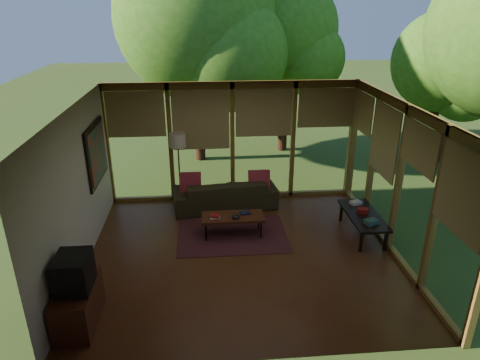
{
  "coord_description": "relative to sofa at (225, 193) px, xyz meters",
  "views": [
    {
      "loc": [
        -0.62,
        -6.64,
        4.23
      ],
      "look_at": [
        0.02,
        0.7,
        1.18
      ],
      "focal_mm": 32.0,
      "sensor_mm": 36.0,
      "label": 1
    }
  ],
  "objects": [
    {
      "name": "tree_nw",
      "position": [
        -0.54,
        3.33,
        3.53
      ],
      "size": [
        4.25,
        4.25,
        6.0
      ],
      "color": "#321A12",
      "rests_on": "ground"
    },
    {
      "name": "floor",
      "position": [
        0.21,
        -2.0,
        -0.33
      ],
      "size": [
        5.5,
        5.5,
        0.0
      ],
      "primitive_type": "plane",
      "color": "brown",
      "rests_on": "ground"
    },
    {
      "name": "rug",
      "position": [
        0.07,
        -1.3,
        -0.32
      ],
      "size": [
        2.13,
        1.51,
        0.01
      ],
      "primitive_type": "cube",
      "color": "maroon",
      "rests_on": "floor"
    },
    {
      "name": "pillow_left",
      "position": [
        -0.75,
        -0.05,
        0.28
      ],
      "size": [
        0.46,
        0.25,
        0.49
      ],
      "primitive_type": "cube",
      "rotation": [
        -0.21,
        0.0,
        0.0
      ],
      "color": "maroon",
      "rests_on": "sofa"
    },
    {
      "name": "console_book_a",
      "position": [
        2.61,
        -1.89,
        0.17
      ],
      "size": [
        0.28,
        0.24,
        0.08
      ],
      "primitive_type": "cube",
      "rotation": [
        0.0,
        0.0,
        0.33
      ],
      "color": "#31564E",
      "rests_on": "side_console"
    },
    {
      "name": "side_console",
      "position": [
        2.61,
        -1.49,
        0.08
      ],
      "size": [
        0.6,
        1.4,
        0.46
      ],
      "color": "black",
      "rests_on": "floor"
    },
    {
      "name": "wall_painting",
      "position": [
        -2.51,
        -0.6,
        1.22
      ],
      "size": [
        0.06,
        1.35,
        1.15
      ],
      "color": "black",
      "rests_on": "wall_left"
    },
    {
      "name": "tree_ne",
      "position": [
        1.99,
        4.0,
        3.2
      ],
      "size": [
        2.92,
        2.92,
        5.01
      ],
      "color": "#321A12",
      "rests_on": "ground"
    },
    {
      "name": "console_book_c",
      "position": [
        2.61,
        -1.04,
        0.16
      ],
      "size": [
        0.26,
        0.23,
        0.06
      ],
      "primitive_type": "cube",
      "rotation": [
        0.0,
        0.0,
        0.35
      ],
      "color": "beige",
      "rests_on": "side_console"
    },
    {
      "name": "ct_bowl",
      "position": [
        0.13,
        -1.39,
        0.13
      ],
      "size": [
        0.16,
        0.16,
        0.07
      ],
      "primitive_type": "ellipsoid",
      "color": "black",
      "rests_on": "coffee_table"
    },
    {
      "name": "console_book_b",
      "position": [
        2.61,
        -1.44,
        0.17
      ],
      "size": [
        0.24,
        0.2,
        0.09
      ],
      "primitive_type": "cube",
      "rotation": [
        0.0,
        0.0,
        -0.31
      ],
      "color": "maroon",
      "rests_on": "side_console"
    },
    {
      "name": "television",
      "position": [
        -2.24,
        -3.59,
        0.52
      ],
      "size": [
        0.45,
        0.55,
        0.5
      ],
      "primitive_type": "cube",
      "color": "black",
      "rests_on": "media_cabinet"
    },
    {
      "name": "wall_left",
      "position": [
        -2.54,
        -2.0,
        1.02
      ],
      "size": [
        0.04,
        5.0,
        2.7
      ],
      "primitive_type": "cube",
      "color": "silver",
      "rests_on": "ground"
    },
    {
      "name": "pillow_right",
      "position": [
        0.75,
        -0.05,
        0.28
      ],
      "size": [
        0.47,
        0.25,
        0.49
      ],
      "primitive_type": "cube",
      "rotation": [
        -0.21,
        0.0,
        0.0
      ],
      "color": "maroon",
      "rests_on": "sofa"
    },
    {
      "name": "tree_far",
      "position": [
        6.0,
        2.59,
        2.45
      ],
      "size": [
        2.68,
        2.68,
        4.14
      ],
      "color": "#321A12",
      "rests_on": "ground"
    },
    {
      "name": "media_cabinet",
      "position": [
        -2.26,
        -3.59,
        -0.03
      ],
      "size": [
        0.5,
        1.0,
        0.6
      ],
      "primitive_type": "cube",
      "color": "#512416",
      "rests_on": "floor"
    },
    {
      "name": "exterior_lawn",
      "position": [
        8.21,
        6.0,
        -0.34
      ],
      "size": [
        40.0,
        40.0,
        0.0
      ],
      "primitive_type": "plane",
      "color": "#36541F",
      "rests_on": "ground"
    },
    {
      "name": "window_wall_back",
      "position": [
        0.21,
        0.5,
        1.02
      ],
      "size": [
        5.5,
        0.12,
        2.7
      ],
      "primitive_type": "cube",
      "color": "olive",
      "rests_on": "ground"
    },
    {
      "name": "wall_front",
      "position": [
        0.21,
        -4.5,
        1.02
      ],
      "size": [
        5.5,
        0.04,
        2.7
      ],
      "primitive_type": "cube",
      "color": "silver",
      "rests_on": "ground"
    },
    {
      "name": "coffee_table",
      "position": [
        0.08,
        -1.29,
        0.06
      ],
      "size": [
        1.2,
        0.5,
        0.43
      ],
      "color": "#512416",
      "rests_on": "floor"
    },
    {
      "name": "ceiling",
      "position": [
        0.21,
        -2.0,
        2.37
      ],
      "size": [
        5.5,
        5.5,
        0.0
      ],
      "primitive_type": "plane",
      "rotation": [
        3.14,
        0.0,
        0.0
      ],
      "color": "silver",
      "rests_on": "ground"
    },
    {
      "name": "floor_lamp",
      "position": [
        -1.0,
        0.28,
        1.08
      ],
      "size": [
        0.36,
        0.36,
        1.65
      ],
      "color": "black",
      "rests_on": "floor"
    },
    {
      "name": "ct_book_lower",
      "position": [
        -0.27,
        -1.34,
        0.11
      ],
      "size": [
        0.2,
        0.15,
        0.03
      ],
      "primitive_type": "cube",
      "rotation": [
        0.0,
        0.0,
        0.02
      ],
      "color": "beige",
      "rests_on": "coffee_table"
    },
    {
      "name": "ct_book_upper",
      "position": [
        -0.27,
        -1.34,
        0.14
      ],
      "size": [
        0.22,
        0.19,
        0.03
      ],
      "primitive_type": "cube",
      "rotation": [
        0.0,
        0.0,
        -0.28
      ],
      "color": "maroon",
      "rests_on": "coffee_table"
    },
    {
      "name": "ct_book_side",
      "position": [
        0.33,
        -1.21,
        0.11
      ],
      "size": [
        0.23,
        0.19,
        0.03
      ],
      "primitive_type": "cube",
      "rotation": [
        0.0,
        0.0,
        0.2
      ],
      "color": "black",
      "rests_on": "coffee_table"
    },
    {
      "name": "sofa",
      "position": [
        0.0,
        0.0,
        0.0
      ],
      "size": [
        2.35,
        1.15,
        0.66
      ],
      "primitive_type": "imported",
      "rotation": [
        0.0,
        0.0,
        3.26
      ],
      "color": "#332E19",
      "rests_on": "floor"
    },
    {
      "name": "window_wall_right",
      "position": [
        2.96,
        -2.0,
        1.02
      ],
      "size": [
        0.12,
        5.0,
        2.7
      ],
      "primitive_type": "cube",
      "color": "olive",
      "rests_on": "ground"
    }
  ]
}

